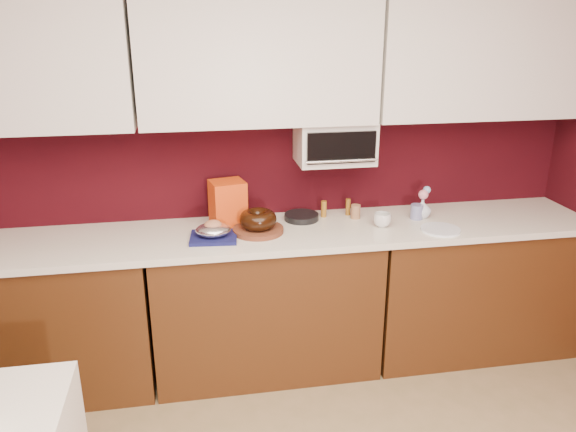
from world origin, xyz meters
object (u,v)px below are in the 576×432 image
at_px(coffee_mug, 382,219).
at_px(toaster_oven, 334,142).
at_px(bundt_cake, 258,219).
at_px(flower_vase, 422,207).
at_px(blue_jar, 417,212).
at_px(foil_ham_nest, 213,230).
at_px(pandoro_box, 228,203).

bearing_deg(coffee_mug, toaster_oven, 139.51).
distance_m(bundt_cake, flower_vase, 1.03).
bearing_deg(blue_jar, foil_ham_nest, -174.48).
height_order(foil_ham_nest, blue_jar, same).
bearing_deg(toaster_oven, coffee_mug, -40.49).
bearing_deg(pandoro_box, toaster_oven, -11.59).
distance_m(bundt_cake, coffee_mug, 0.74).
bearing_deg(flower_vase, pandoro_box, 175.47).
relative_size(bundt_cake, flower_vase, 1.62).
distance_m(foil_ham_nest, flower_vase, 1.30).
bearing_deg(toaster_oven, blue_jar, -13.18).
distance_m(pandoro_box, blue_jar, 1.16).
relative_size(bundt_cake, foil_ham_nest, 1.09).
distance_m(toaster_oven, foil_ham_nest, 0.89).
distance_m(coffee_mug, blue_jar, 0.27).
distance_m(foil_ham_nest, pandoro_box, 0.27).
height_order(blue_jar, flower_vase, flower_vase).
relative_size(foil_ham_nest, blue_jar, 2.17).
relative_size(bundt_cake, pandoro_box, 0.81).
bearing_deg(bundt_cake, pandoro_box, 132.38).
distance_m(bundt_cake, foil_ham_nest, 0.27).
bearing_deg(coffee_mug, flower_vase, 20.72).
height_order(pandoro_box, blue_jar, pandoro_box).
distance_m(pandoro_box, flower_vase, 1.19).
xyz_separation_m(coffee_mug, flower_vase, (0.30, 0.11, 0.02)).
bearing_deg(blue_jar, toaster_oven, 166.82).
bearing_deg(foil_ham_nest, toaster_oven, 17.72).
bearing_deg(toaster_oven, pandoro_box, -179.51).
height_order(coffee_mug, flower_vase, flower_vase).
bearing_deg(pandoro_box, flower_vase, -16.62).
bearing_deg(foil_ham_nest, flower_vase, 6.13).
height_order(toaster_oven, coffee_mug, toaster_oven).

